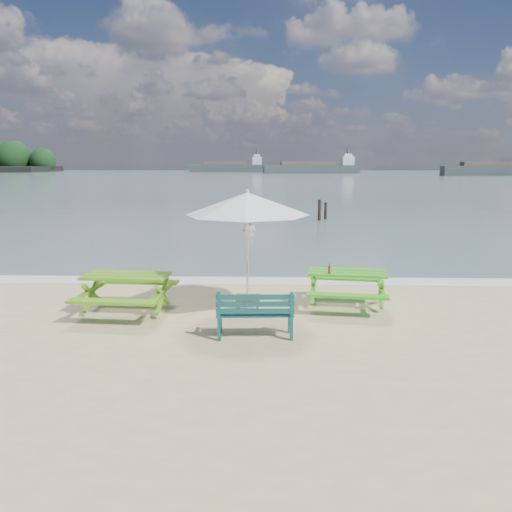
{
  "coord_description": "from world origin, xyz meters",
  "views": [
    {
      "loc": [
        0.66,
        -8.58,
        3.22
      ],
      "look_at": [
        0.36,
        3.0,
        1.0
      ],
      "focal_mm": 35.0,
      "sensor_mm": 36.0,
      "label": 1
    }
  ],
  "objects_px": {
    "patio_umbrella": "(248,204)",
    "side_table": "(248,304)",
    "park_bench": "(255,323)",
    "beer_bottle": "(329,270)",
    "picnic_table_left": "(127,295)",
    "swimmer": "(250,236)",
    "picnic_table_right": "(347,290)"
  },
  "relations": [
    {
      "from": "park_bench",
      "to": "side_table",
      "type": "bearing_deg",
      "value": 97.37
    },
    {
      "from": "beer_bottle",
      "to": "picnic_table_left",
      "type": "bearing_deg",
      "value": -174.81
    },
    {
      "from": "side_table",
      "to": "picnic_table_right",
      "type": "bearing_deg",
      "value": 11.54
    },
    {
      "from": "park_bench",
      "to": "beer_bottle",
      "type": "xyz_separation_m",
      "value": [
        1.56,
        1.78,
        0.61
      ]
    },
    {
      "from": "side_table",
      "to": "swimmer",
      "type": "xyz_separation_m",
      "value": [
        -0.44,
        12.61,
        -0.43
      ]
    },
    {
      "from": "swimmer",
      "to": "park_bench",
      "type": "bearing_deg",
      "value": -87.4
    },
    {
      "from": "picnic_table_right",
      "to": "park_bench",
      "type": "relative_size",
      "value": 1.46
    },
    {
      "from": "picnic_table_left",
      "to": "side_table",
      "type": "height_order",
      "value": "picnic_table_left"
    },
    {
      "from": "picnic_table_left",
      "to": "swimmer",
      "type": "bearing_deg",
      "value": 80.51
    },
    {
      "from": "park_bench",
      "to": "beer_bottle",
      "type": "height_order",
      "value": "beer_bottle"
    },
    {
      "from": "patio_umbrella",
      "to": "swimmer",
      "type": "distance_m",
      "value": 12.88
    },
    {
      "from": "beer_bottle",
      "to": "picnic_table_right",
      "type": "bearing_deg",
      "value": 26.41
    },
    {
      "from": "picnic_table_left",
      "to": "beer_bottle",
      "type": "relative_size",
      "value": 9.17
    },
    {
      "from": "patio_umbrella",
      "to": "beer_bottle",
      "type": "height_order",
      "value": "patio_umbrella"
    },
    {
      "from": "picnic_table_right",
      "to": "beer_bottle",
      "type": "xyz_separation_m",
      "value": [
        -0.43,
        -0.21,
        0.49
      ]
    },
    {
      "from": "picnic_table_right",
      "to": "patio_umbrella",
      "type": "relative_size",
      "value": 0.78
    },
    {
      "from": "picnic_table_left",
      "to": "patio_umbrella",
      "type": "height_order",
      "value": "patio_umbrella"
    },
    {
      "from": "side_table",
      "to": "swimmer",
      "type": "relative_size",
      "value": 0.31
    },
    {
      "from": "picnic_table_left",
      "to": "park_bench",
      "type": "relative_size",
      "value": 1.47
    },
    {
      "from": "patio_umbrella",
      "to": "picnic_table_left",
      "type": "bearing_deg",
      "value": -176.47
    },
    {
      "from": "picnic_table_left",
      "to": "picnic_table_right",
      "type": "relative_size",
      "value": 1.0
    },
    {
      "from": "park_bench",
      "to": "swimmer",
      "type": "height_order",
      "value": "park_bench"
    },
    {
      "from": "picnic_table_left",
      "to": "picnic_table_right",
      "type": "distance_m",
      "value": 4.81
    },
    {
      "from": "patio_umbrella",
      "to": "side_table",
      "type": "bearing_deg",
      "value": 180.0
    },
    {
      "from": "picnic_table_left",
      "to": "side_table",
      "type": "relative_size",
      "value": 3.94
    },
    {
      "from": "side_table",
      "to": "beer_bottle",
      "type": "distance_m",
      "value": 1.91
    },
    {
      "from": "picnic_table_left",
      "to": "side_table",
      "type": "xyz_separation_m",
      "value": [
        2.58,
        0.16,
        -0.23
      ]
    },
    {
      "from": "side_table",
      "to": "swimmer",
      "type": "height_order",
      "value": "swimmer"
    },
    {
      "from": "side_table",
      "to": "beer_bottle",
      "type": "height_order",
      "value": "beer_bottle"
    },
    {
      "from": "picnic_table_right",
      "to": "patio_umbrella",
      "type": "xyz_separation_m",
      "value": [
        -2.19,
        -0.45,
        1.95
      ]
    },
    {
      "from": "picnic_table_right",
      "to": "beer_bottle",
      "type": "distance_m",
      "value": 0.69
    },
    {
      "from": "picnic_table_left",
      "to": "side_table",
      "type": "bearing_deg",
      "value": 3.53
    }
  ]
}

